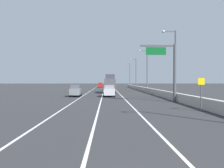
# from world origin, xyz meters

# --- Properties ---
(ground_plane) EXTENTS (320.00, 320.00, 0.00)m
(ground_plane) POSITION_xyz_m (0.00, 64.00, 0.00)
(ground_plane) COLOR #2D2D30
(lane_stripe_left) EXTENTS (0.16, 130.00, 0.00)m
(lane_stripe_left) POSITION_xyz_m (-5.50, 55.00, 0.00)
(lane_stripe_left) COLOR silver
(lane_stripe_left) RESTS_ON ground_plane
(lane_stripe_center) EXTENTS (0.16, 130.00, 0.00)m
(lane_stripe_center) POSITION_xyz_m (-2.00, 55.00, 0.00)
(lane_stripe_center) COLOR silver
(lane_stripe_center) RESTS_ON ground_plane
(lane_stripe_right) EXTENTS (0.16, 130.00, 0.00)m
(lane_stripe_right) POSITION_xyz_m (1.50, 55.00, 0.00)
(lane_stripe_right) COLOR silver
(lane_stripe_right) RESTS_ON ground_plane
(jersey_barrier_right) EXTENTS (0.60, 120.00, 1.10)m
(jersey_barrier_right) POSITION_xyz_m (8.24, 40.00, 0.55)
(jersey_barrier_right) COLOR #B2ADA3
(jersey_barrier_right) RESTS_ON ground_plane
(overhead_sign_gantry) EXTENTS (4.68, 0.36, 7.50)m
(overhead_sign_gantry) POSITION_xyz_m (6.90, 26.87, 4.73)
(overhead_sign_gantry) COLOR #47474C
(overhead_sign_gantry) RESTS_ON ground_plane
(speed_advisory_sign) EXTENTS (0.60, 0.11, 3.00)m
(speed_advisory_sign) POSITION_xyz_m (7.34, 17.35, 1.76)
(speed_advisory_sign) COLOR #4C4C51
(speed_advisory_sign) RESTS_ON ground_plane
(lamp_post_right_second) EXTENTS (2.14, 0.44, 10.27)m
(lamp_post_right_second) POSITION_xyz_m (8.75, 31.31, 5.88)
(lamp_post_right_second) COLOR #4C4C51
(lamp_post_right_second) RESTS_ON ground_plane
(lamp_post_right_third) EXTENTS (2.14, 0.44, 10.27)m
(lamp_post_right_third) POSITION_xyz_m (8.46, 54.34, 5.88)
(lamp_post_right_third) COLOR #4C4C51
(lamp_post_right_third) RESTS_ON ground_plane
(lamp_post_right_fourth) EXTENTS (2.14, 0.44, 10.27)m
(lamp_post_right_fourth) POSITION_xyz_m (8.57, 77.37, 5.88)
(lamp_post_right_fourth) COLOR #4C4C51
(lamp_post_right_fourth) RESTS_ON ground_plane
(lamp_post_right_fifth) EXTENTS (2.14, 0.44, 10.27)m
(lamp_post_right_fifth) POSITION_xyz_m (8.71, 100.40, 5.88)
(lamp_post_right_fifth) COLOR #4C4C51
(lamp_post_right_fifth) RESTS_ON ground_plane
(car_silver_0) EXTENTS (1.98, 4.46, 2.02)m
(car_silver_0) POSITION_xyz_m (-0.79, 37.04, 1.00)
(car_silver_0) COLOR #B7B7BC
(car_silver_0) RESTS_ON ground_plane
(car_blue_1) EXTENTS (1.96, 4.46, 1.96)m
(car_blue_1) POSITION_xyz_m (-0.77, 64.95, 0.98)
(car_blue_1) COLOR #1E389E
(car_blue_1) RESTS_ON ground_plane
(car_gray_2) EXTENTS (1.88, 4.05, 2.03)m
(car_gray_2) POSITION_xyz_m (-6.58, 37.54, 1.01)
(car_gray_2) COLOR slate
(car_gray_2) RESTS_ON ground_plane
(car_red_3) EXTENTS (2.03, 4.20, 1.93)m
(car_red_3) POSITION_xyz_m (-3.75, 93.96, 0.96)
(car_red_3) COLOR red
(car_red_3) RESTS_ON ground_plane
(box_truck) EXTENTS (2.63, 8.63, 4.24)m
(box_truck) POSITION_xyz_m (-0.42, 50.07, 1.94)
(box_truck) COLOR #4C4C51
(box_truck) RESTS_ON ground_plane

